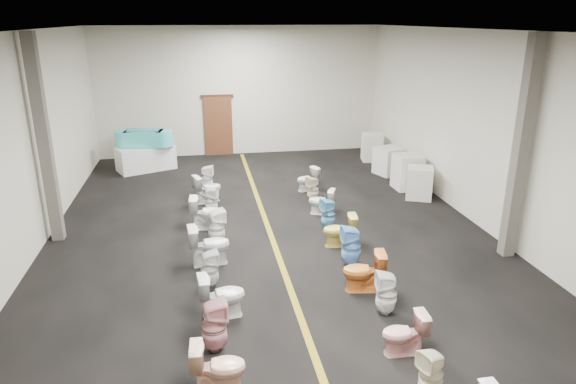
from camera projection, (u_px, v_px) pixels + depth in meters
name	position (u px, v px, depth m)	size (l,w,h in m)	color
floor	(273.00, 241.00, 11.47)	(16.00, 16.00, 0.00)	black
ceiling	(271.00, 31.00, 10.02)	(16.00, 16.00, 0.00)	black
wall_back	(239.00, 92.00, 18.20)	(10.00, 10.00, 0.00)	beige
wall_left	(17.00, 153.00, 9.92)	(16.00, 16.00, 0.00)	beige
wall_right	(491.00, 134.00, 11.56)	(16.00, 16.00, 0.00)	beige
aisle_stripe	(273.00, 241.00, 11.47)	(0.12, 15.60, 0.01)	olive
back_door	(218.00, 126.00, 18.40)	(1.00, 0.10, 2.10)	#562D19
door_frame	(217.00, 96.00, 18.06)	(1.15, 0.08, 0.10)	#331C11
column_left	(44.00, 141.00, 10.89)	(0.25, 0.25, 4.50)	#59544C
column_right	(521.00, 151.00, 10.13)	(0.25, 0.25, 4.50)	#59544C
display_table	(146.00, 158.00, 16.75)	(1.77, 0.89, 0.79)	white
bathtub	(144.00, 138.00, 16.53)	(1.85, 0.83, 0.55)	#46CBC2
appliance_crate_a	(419.00, 183.00, 14.10)	(0.68, 0.68, 0.88)	silver
appliance_crate_b	(407.00, 172.00, 14.87)	(0.73, 0.73, 1.00)	silver
appliance_crate_c	(389.00, 161.00, 16.28)	(0.76, 0.76, 0.86)	silver
appliance_crate_d	(372.00, 147.00, 17.82)	(0.66, 0.66, 0.95)	silver
toilet_left_2	(218.00, 367.00, 6.77)	(0.41, 0.72, 0.74)	beige
toilet_left_3	(214.00, 326.00, 7.57)	(0.38, 0.39, 0.85)	#D08D91
toilet_left_4	(222.00, 295.00, 8.47)	(0.44, 0.77, 0.78)	silver
toilet_left_5	(210.00, 269.00, 9.41)	(0.33, 0.33, 0.72)	silver
toilet_left_6	(209.00, 245.00, 10.29)	(0.47, 0.82, 0.84)	silver
toilet_left_7	(216.00, 227.00, 11.19)	(0.37, 0.37, 0.81)	white
toilet_left_8	(207.00, 213.00, 12.04)	(0.45, 0.78, 0.80)	white
toilet_left_9	(211.00, 201.00, 12.94)	(0.32, 0.33, 0.71)	white
toilet_left_10	(207.00, 188.00, 13.81)	(0.43, 0.75, 0.77)	silver
toilet_left_11	(207.00, 179.00, 14.65)	(0.34, 0.35, 0.76)	white
toilet_right_2	(431.00, 374.00, 6.67)	(0.32, 0.32, 0.70)	beige
toilet_right_3	(404.00, 334.00, 7.53)	(0.38, 0.66, 0.68)	#EEA9A5
toilet_right_4	(386.00, 293.00, 8.53)	(0.35, 0.36, 0.78)	white
toilet_right_5	(364.00, 271.00, 9.28)	(0.43, 0.76, 0.77)	orange
toilet_right_6	(351.00, 246.00, 10.20)	(0.38, 0.39, 0.85)	#74ADE7
toilet_right_7	(340.00, 231.00, 11.12)	(0.41, 0.72, 0.73)	#E1CA57
toilet_right_8	(328.00, 214.00, 12.02)	(0.34, 0.35, 0.75)	#65B1D8
toilet_right_9	(321.00, 201.00, 12.95)	(0.38, 0.66, 0.68)	white
toilet_right_10	(313.00, 189.00, 13.86)	(0.31, 0.32, 0.70)	beige
toilet_right_11	(307.00, 179.00, 14.75)	(0.37, 0.65, 0.67)	silver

